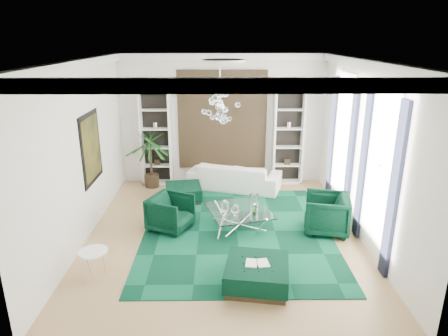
{
  "coord_description": "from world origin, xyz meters",
  "views": [
    {
      "loc": [
        -0.09,
        -8.11,
        4.24
      ],
      "look_at": [
        0.02,
        0.5,
        1.4
      ],
      "focal_mm": 32.0,
      "sensor_mm": 36.0,
      "label": 1
    }
  ],
  "objects_px": {
    "armchair_left": "(171,213)",
    "ottoman_front": "(257,274)",
    "sofa": "(235,176)",
    "armchair_right": "(326,214)",
    "side_table": "(95,264)",
    "ottoman_side": "(183,193)",
    "coffee_table": "(239,219)",
    "palm": "(150,150)"
  },
  "relations": [
    {
      "from": "armchair_left",
      "to": "ottoman_side",
      "type": "bearing_deg",
      "value": 19.56
    },
    {
      "from": "coffee_table",
      "to": "ottoman_front",
      "type": "distance_m",
      "value": 2.25
    },
    {
      "from": "ottoman_front",
      "to": "side_table",
      "type": "xyz_separation_m",
      "value": [
        -2.97,
        0.32,
        0.04
      ]
    },
    {
      "from": "ottoman_side",
      "to": "ottoman_front",
      "type": "xyz_separation_m",
      "value": [
        1.64,
        -3.93,
        0.01
      ]
    },
    {
      "from": "armchair_right",
      "to": "palm",
      "type": "height_order",
      "value": "palm"
    },
    {
      "from": "armchair_right",
      "to": "coffee_table",
      "type": "distance_m",
      "value": 1.98
    },
    {
      "from": "ottoman_front",
      "to": "side_table",
      "type": "bearing_deg",
      "value": 173.87
    },
    {
      "from": "armchair_right",
      "to": "ottoman_side",
      "type": "bearing_deg",
      "value": -106.09
    },
    {
      "from": "sofa",
      "to": "armchair_right",
      "type": "relative_size",
      "value": 2.69
    },
    {
      "from": "ottoman_side",
      "to": "ottoman_front",
      "type": "bearing_deg",
      "value": -67.4
    },
    {
      "from": "armchair_right",
      "to": "palm",
      "type": "bearing_deg",
      "value": -110.67
    },
    {
      "from": "armchair_left",
      "to": "palm",
      "type": "xyz_separation_m",
      "value": [
        -0.87,
        2.75,
        0.71
      ]
    },
    {
      "from": "ottoman_front",
      "to": "palm",
      "type": "xyz_separation_m",
      "value": [
        -2.65,
        4.98,
        0.9
      ]
    },
    {
      "from": "armchair_right",
      "to": "palm",
      "type": "distance_m",
      "value": 5.33
    },
    {
      "from": "coffee_table",
      "to": "palm",
      "type": "relative_size",
      "value": 0.59
    },
    {
      "from": "ottoman_side",
      "to": "ottoman_front",
      "type": "relative_size",
      "value": 0.85
    },
    {
      "from": "coffee_table",
      "to": "side_table",
      "type": "height_order",
      "value": "side_table"
    },
    {
      "from": "side_table",
      "to": "palm",
      "type": "bearing_deg",
      "value": 86.12
    },
    {
      "from": "palm",
      "to": "sofa",
      "type": "bearing_deg",
      "value": -3.96
    },
    {
      "from": "sofa",
      "to": "armchair_right",
      "type": "xyz_separation_m",
      "value": [
        1.97,
        -2.76,
        0.06
      ]
    },
    {
      "from": "coffee_table",
      "to": "ottoman_side",
      "type": "distance_m",
      "value": 2.22
    },
    {
      "from": "ottoman_side",
      "to": "palm",
      "type": "xyz_separation_m",
      "value": [
        -1.01,
        1.05,
        0.91
      ]
    },
    {
      "from": "ottoman_side",
      "to": "coffee_table",
      "type": "bearing_deg",
      "value": -49.62
    },
    {
      "from": "armchair_left",
      "to": "side_table",
      "type": "relative_size",
      "value": 1.67
    },
    {
      "from": "armchair_left",
      "to": "side_table",
      "type": "height_order",
      "value": "armchair_left"
    },
    {
      "from": "armchair_right",
      "to": "ottoman_front",
      "type": "xyz_separation_m",
      "value": [
        -1.75,
        -2.05,
        -0.22
      ]
    },
    {
      "from": "sofa",
      "to": "armchair_left",
      "type": "bearing_deg",
      "value": 76.28
    },
    {
      "from": "palm",
      "to": "side_table",
      "type": "bearing_deg",
      "value": -93.88
    },
    {
      "from": "coffee_table",
      "to": "palm",
      "type": "distance_m",
      "value": 3.78
    },
    {
      "from": "ottoman_front",
      "to": "side_table",
      "type": "relative_size",
      "value": 2.07
    },
    {
      "from": "armchair_left",
      "to": "ottoman_front",
      "type": "relative_size",
      "value": 0.81
    },
    {
      "from": "armchair_right",
      "to": "side_table",
      "type": "xyz_separation_m",
      "value": [
        -4.72,
        -1.73,
        -0.19
      ]
    },
    {
      "from": "sofa",
      "to": "palm",
      "type": "bearing_deg",
      "value": 13.65
    },
    {
      "from": "sofa",
      "to": "armchair_right",
      "type": "distance_m",
      "value": 3.39
    },
    {
      "from": "coffee_table",
      "to": "ottoman_side",
      "type": "height_order",
      "value": "coffee_table"
    },
    {
      "from": "armchair_left",
      "to": "ottoman_front",
      "type": "height_order",
      "value": "armchair_left"
    },
    {
      "from": "sofa",
      "to": "coffee_table",
      "type": "distance_m",
      "value": 2.57
    },
    {
      "from": "sofa",
      "to": "armchair_left",
      "type": "xyz_separation_m",
      "value": [
        -1.57,
        -2.58,
        0.02
      ]
    },
    {
      "from": "armchair_left",
      "to": "armchair_right",
      "type": "relative_size",
      "value": 0.91
    },
    {
      "from": "armchair_right",
      "to": "ottoman_front",
      "type": "relative_size",
      "value": 0.89
    },
    {
      "from": "armchair_right",
      "to": "palm",
      "type": "xyz_separation_m",
      "value": [
        -4.4,
        2.93,
        0.68
      ]
    },
    {
      "from": "ottoman_side",
      "to": "sofa",
      "type": "bearing_deg",
      "value": 31.63
    }
  ]
}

